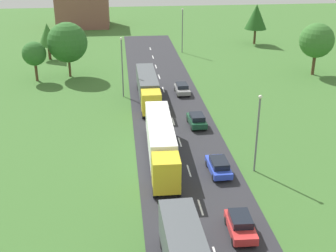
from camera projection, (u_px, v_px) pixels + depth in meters
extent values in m
cube|color=#2B2B30|center=(200.00, 207.00, 38.15)|extent=(10.00, 140.00, 0.06)
cube|color=white|center=(201.00, 207.00, 38.05)|extent=(0.16, 2.40, 0.01)
cube|color=white|center=(189.00, 171.00, 43.92)|extent=(0.16, 2.40, 0.01)
cube|color=white|center=(180.00, 142.00, 49.98)|extent=(0.16, 2.40, 0.01)
cube|color=white|center=(173.00, 121.00, 55.52)|extent=(0.16, 2.40, 0.01)
cube|color=white|center=(168.00, 104.00, 61.18)|extent=(0.16, 2.40, 0.01)
cube|color=white|center=(163.00, 90.00, 66.80)|extent=(0.16, 2.40, 0.01)
cube|color=white|center=(159.00, 77.00, 72.80)|extent=(0.16, 2.40, 0.01)
cube|color=white|center=(156.00, 66.00, 78.44)|extent=(0.16, 2.40, 0.01)
cube|color=white|center=(153.00, 57.00, 84.44)|extent=(0.16, 2.40, 0.01)
cube|color=white|center=(150.00, 49.00, 90.67)|extent=(0.16, 2.40, 0.01)
cylinder|color=black|center=(194.00, 250.00, 32.12)|extent=(0.37, 1.01, 1.00)
cylinder|color=black|center=(191.00, 239.00, 33.27)|extent=(0.37, 1.01, 1.00)
cylinder|color=black|center=(163.00, 242.00, 33.01)|extent=(0.37, 1.01, 1.00)
cube|color=yellow|center=(166.00, 173.00, 39.46)|extent=(2.50, 2.66, 3.01)
cube|color=black|center=(167.00, 174.00, 38.11)|extent=(2.10, 0.15, 1.33)
cube|color=white|center=(160.00, 134.00, 46.34)|extent=(2.79, 12.03, 2.96)
cube|color=black|center=(160.00, 149.00, 47.00)|extent=(1.18, 11.39, 0.24)
cylinder|color=black|center=(178.00, 191.00, 39.54)|extent=(0.37, 1.01, 1.00)
cylinder|color=black|center=(155.00, 192.00, 39.37)|extent=(0.37, 1.01, 1.00)
cylinder|color=black|center=(167.00, 135.00, 50.41)|extent=(0.37, 1.01, 1.00)
cylinder|color=black|center=(149.00, 136.00, 50.25)|extent=(0.37, 1.01, 1.00)
cylinder|color=black|center=(166.00, 130.00, 51.73)|extent=(0.37, 1.01, 1.00)
cylinder|color=black|center=(148.00, 131.00, 51.56)|extent=(0.37, 1.01, 1.00)
cube|color=yellow|center=(151.00, 102.00, 56.42)|extent=(2.45, 2.67, 2.74)
cube|color=black|center=(152.00, 102.00, 55.07)|extent=(2.10, 0.11, 1.20)
cube|color=#4C5156|center=(147.00, 83.00, 62.84)|extent=(2.55, 10.96, 2.67)
cube|color=black|center=(147.00, 93.00, 63.45)|extent=(0.95, 10.41, 0.24)
cylinder|color=black|center=(160.00, 114.00, 56.47)|extent=(0.35, 1.00, 1.00)
cylinder|color=black|center=(143.00, 115.00, 56.24)|extent=(0.35, 1.00, 1.00)
cylinder|color=black|center=(153.00, 86.00, 66.60)|extent=(0.35, 1.00, 1.00)
cylinder|color=black|center=(139.00, 87.00, 66.38)|extent=(0.35, 1.00, 1.00)
cylinder|color=black|center=(152.00, 84.00, 67.80)|extent=(0.35, 1.00, 1.00)
cylinder|color=black|center=(138.00, 84.00, 67.58)|extent=(0.35, 1.00, 1.00)
cube|color=red|center=(241.00, 227.00, 34.45)|extent=(1.99, 4.03, 0.65)
cube|color=black|center=(241.00, 219.00, 34.39)|extent=(1.63, 2.27, 0.57)
cylinder|color=black|center=(255.00, 241.00, 33.40)|extent=(0.24, 0.65, 0.64)
cylinder|color=black|center=(233.00, 242.00, 33.29)|extent=(0.24, 0.65, 0.64)
cylinder|color=black|center=(247.00, 220.00, 35.87)|extent=(0.24, 0.65, 0.64)
cylinder|color=black|center=(226.00, 221.00, 35.76)|extent=(0.24, 0.65, 0.64)
cube|color=blue|center=(219.00, 167.00, 43.33)|extent=(1.91, 4.26, 0.60)
cube|color=black|center=(219.00, 163.00, 42.91)|extent=(1.58, 2.40, 0.58)
cylinder|color=black|center=(207.00, 163.00, 44.66)|extent=(0.23, 0.64, 0.64)
cylinder|color=black|center=(223.00, 162.00, 44.86)|extent=(0.23, 0.64, 0.64)
cylinder|color=black|center=(214.00, 178.00, 42.05)|extent=(0.23, 0.64, 0.64)
cylinder|color=black|center=(230.00, 177.00, 42.25)|extent=(0.23, 0.64, 0.64)
cube|color=#19472D|center=(197.00, 121.00, 53.98)|extent=(1.96, 4.04, 0.66)
cube|color=black|center=(197.00, 117.00, 53.56)|extent=(1.61, 2.28, 0.55)
cylinder|color=black|center=(188.00, 119.00, 55.24)|extent=(0.24, 0.65, 0.64)
cylinder|color=black|center=(201.00, 119.00, 55.45)|extent=(0.24, 0.65, 0.64)
cylinder|color=black|center=(192.00, 128.00, 52.77)|extent=(0.24, 0.65, 0.64)
cylinder|color=black|center=(206.00, 127.00, 52.98)|extent=(0.24, 0.65, 0.64)
cube|color=gray|center=(182.00, 89.00, 64.93)|extent=(1.91, 4.09, 0.59)
cube|color=black|center=(182.00, 85.00, 64.90)|extent=(1.59, 2.30, 0.51)
cylinder|color=black|center=(189.00, 94.00, 63.88)|extent=(0.23, 0.64, 0.64)
cylinder|color=black|center=(178.00, 95.00, 63.69)|extent=(0.23, 0.64, 0.64)
cylinder|color=black|center=(186.00, 88.00, 66.40)|extent=(0.23, 0.64, 0.64)
cylinder|color=black|center=(175.00, 89.00, 66.22)|extent=(0.23, 0.64, 0.64)
cylinder|color=slate|center=(257.00, 136.00, 42.56)|extent=(0.18, 0.18, 7.57)
sphere|color=silver|center=(260.00, 97.00, 41.02)|extent=(0.36, 0.36, 0.36)
cylinder|color=slate|center=(122.00, 69.00, 62.55)|extent=(0.18, 0.18, 8.21)
sphere|color=silver|center=(121.00, 39.00, 60.89)|extent=(0.36, 0.36, 0.36)
cylinder|color=slate|center=(182.00, 32.00, 86.34)|extent=(0.18, 0.18, 8.19)
sphere|color=silver|center=(183.00, 9.00, 84.68)|extent=(0.36, 0.36, 0.36)
cylinder|color=#513823|center=(36.00, 72.00, 70.48)|extent=(0.42, 0.42, 2.98)
sphere|color=#2D6628|center=(34.00, 54.00, 69.34)|extent=(3.71, 3.71, 3.71)
cylinder|color=#513823|center=(70.00, 67.00, 72.66)|extent=(0.39, 0.39, 3.20)
sphere|color=#2D6628|center=(67.00, 42.00, 71.09)|extent=(6.34, 6.34, 6.34)
cylinder|color=#513823|center=(314.00, 64.00, 73.49)|extent=(0.51, 0.51, 3.60)
sphere|color=#38702D|center=(317.00, 40.00, 71.96)|extent=(5.55, 5.55, 5.55)
cylinder|color=#513823|center=(255.00, 36.00, 94.12)|extent=(0.47, 0.47, 3.18)
cone|color=#23561E|center=(256.00, 17.00, 92.51)|extent=(4.54, 4.54, 5.00)
cylinder|color=#513823|center=(49.00, 52.00, 82.68)|extent=(0.53, 0.53, 2.57)
cone|color=#38702D|center=(48.00, 35.00, 81.38)|extent=(3.66, 3.66, 4.02)
cube|color=brown|center=(83.00, 7.00, 111.43)|extent=(12.70, 10.97, 9.33)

